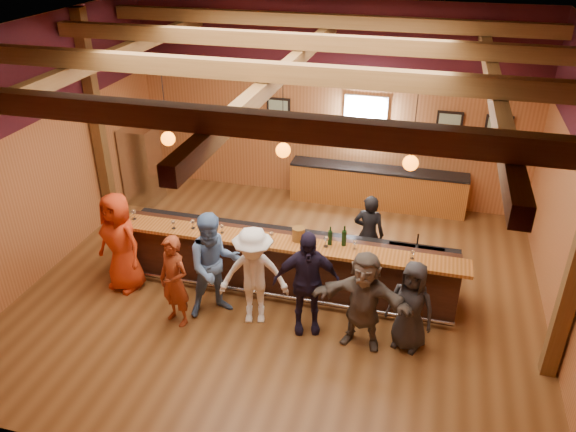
{
  "coord_description": "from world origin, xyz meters",
  "views": [
    {
      "loc": [
        2.23,
        -8.04,
        6.05
      ],
      "look_at": [
        0.0,
        0.3,
        1.35
      ],
      "focal_mm": 35.0,
      "sensor_mm": 36.0,
      "label": 1
    }
  ],
  "objects_px": {
    "customer_redvest": "(174,281)",
    "customer_denim": "(214,265)",
    "stainless_fridge": "(142,165)",
    "bar_counter": "(287,260)",
    "customer_navy": "(306,282)",
    "customer_brown": "(363,300)",
    "customer_dark": "(411,306)",
    "bottle_a": "(330,237)",
    "ice_bucket": "(299,234)",
    "customer_orange": "(120,242)",
    "customer_white": "(254,276)",
    "back_bar_cabinet": "(377,187)",
    "bartender": "(369,234)"
  },
  "relations": [
    {
      "from": "back_bar_cabinet",
      "to": "customer_navy",
      "type": "distance_m",
      "value": 4.73
    },
    {
      "from": "customer_navy",
      "to": "customer_brown",
      "type": "xyz_separation_m",
      "value": [
        0.93,
        -0.13,
        -0.07
      ]
    },
    {
      "from": "customer_redvest",
      "to": "customer_denim",
      "type": "bearing_deg",
      "value": 58.88
    },
    {
      "from": "back_bar_cabinet",
      "to": "stainless_fridge",
      "type": "bearing_deg",
      "value": -168.07
    },
    {
      "from": "customer_white",
      "to": "customer_dark",
      "type": "xyz_separation_m",
      "value": [
        2.51,
        0.03,
        -0.12
      ]
    },
    {
      "from": "bar_counter",
      "to": "customer_redvest",
      "type": "relative_size",
      "value": 3.92
    },
    {
      "from": "customer_denim",
      "to": "customer_orange",
      "type": "bearing_deg",
      "value": 137.66
    },
    {
      "from": "bar_counter",
      "to": "customer_orange",
      "type": "relative_size",
      "value": 3.37
    },
    {
      "from": "customer_denim",
      "to": "ice_bucket",
      "type": "height_order",
      "value": "customer_denim"
    },
    {
      "from": "bartender",
      "to": "bar_counter",
      "type": "bearing_deg",
      "value": 35.61
    },
    {
      "from": "bar_counter",
      "to": "customer_brown",
      "type": "height_order",
      "value": "customer_brown"
    },
    {
      "from": "customer_redvest",
      "to": "bartender",
      "type": "bearing_deg",
      "value": 60.93
    },
    {
      "from": "customer_navy",
      "to": "customer_white",
      "type": "bearing_deg",
      "value": 164.07
    },
    {
      "from": "stainless_fridge",
      "to": "customer_navy",
      "type": "height_order",
      "value": "customer_navy"
    },
    {
      "from": "customer_brown",
      "to": "bar_counter",
      "type": "bearing_deg",
      "value": 146.22
    },
    {
      "from": "customer_denim",
      "to": "customer_white",
      "type": "distance_m",
      "value": 0.7
    },
    {
      "from": "stainless_fridge",
      "to": "customer_denim",
      "type": "xyz_separation_m",
      "value": [
        3.17,
        -3.52,
        0.04
      ]
    },
    {
      "from": "stainless_fridge",
      "to": "customer_navy",
      "type": "distance_m",
      "value": 5.92
    },
    {
      "from": "customer_orange",
      "to": "customer_denim",
      "type": "bearing_deg",
      "value": 8.24
    },
    {
      "from": "customer_orange",
      "to": "customer_denim",
      "type": "height_order",
      "value": "customer_denim"
    },
    {
      "from": "bar_counter",
      "to": "back_bar_cabinet",
      "type": "height_order",
      "value": "bar_counter"
    },
    {
      "from": "customer_orange",
      "to": "customer_brown",
      "type": "height_order",
      "value": "customer_orange"
    },
    {
      "from": "customer_white",
      "to": "customer_denim",
      "type": "bearing_deg",
      "value": 162.39
    },
    {
      "from": "back_bar_cabinet",
      "to": "customer_brown",
      "type": "bearing_deg",
      "value": -85.7
    },
    {
      "from": "customer_brown",
      "to": "bottle_a",
      "type": "height_order",
      "value": "customer_brown"
    },
    {
      "from": "bar_counter",
      "to": "customer_white",
      "type": "relative_size",
      "value": 3.59
    },
    {
      "from": "customer_denim",
      "to": "customer_brown",
      "type": "height_order",
      "value": "customer_denim"
    },
    {
      "from": "customer_denim",
      "to": "customer_dark",
      "type": "xyz_separation_m",
      "value": [
        3.2,
        -0.02,
        -0.18
      ]
    },
    {
      "from": "customer_orange",
      "to": "customer_white",
      "type": "height_order",
      "value": "customer_orange"
    },
    {
      "from": "customer_brown",
      "to": "bottle_a",
      "type": "bearing_deg",
      "value": 130.4
    },
    {
      "from": "bar_counter",
      "to": "customer_dark",
      "type": "height_order",
      "value": "customer_dark"
    },
    {
      "from": "customer_orange",
      "to": "ice_bucket",
      "type": "xyz_separation_m",
      "value": [
        3.08,
        0.6,
        0.3
      ]
    },
    {
      "from": "customer_orange",
      "to": "customer_redvest",
      "type": "distance_m",
      "value": 1.51
    },
    {
      "from": "customer_redvest",
      "to": "ice_bucket",
      "type": "relative_size",
      "value": 6.75
    },
    {
      "from": "bottle_a",
      "to": "customer_white",
      "type": "bearing_deg",
      "value": -138.93
    },
    {
      "from": "bottle_a",
      "to": "stainless_fridge",
      "type": "bearing_deg",
      "value": 151.68
    },
    {
      "from": "customer_orange",
      "to": "customer_white",
      "type": "xyz_separation_m",
      "value": [
        2.57,
        -0.32,
        -0.06
      ]
    },
    {
      "from": "bartender",
      "to": "customer_navy",
      "type": "bearing_deg",
      "value": 72.91
    },
    {
      "from": "stainless_fridge",
      "to": "bar_counter",
      "type": "bearing_deg",
      "value": -30.76
    },
    {
      "from": "customer_navy",
      "to": "bottle_a",
      "type": "bearing_deg",
      "value": 61.21
    },
    {
      "from": "customer_navy",
      "to": "back_bar_cabinet",
      "type": "bearing_deg",
      "value": 66.13
    },
    {
      "from": "customer_orange",
      "to": "customer_dark",
      "type": "height_order",
      "value": "customer_orange"
    },
    {
      "from": "customer_redvest",
      "to": "ice_bucket",
      "type": "bearing_deg",
      "value": 57.49
    },
    {
      "from": "customer_white",
      "to": "customer_brown",
      "type": "height_order",
      "value": "customer_white"
    },
    {
      "from": "customer_redvest",
      "to": "ice_bucket",
      "type": "xyz_separation_m",
      "value": [
        1.74,
        1.28,
        0.42
      ]
    },
    {
      "from": "ice_bucket",
      "to": "bartender",
      "type": "bearing_deg",
      "value": 44.56
    },
    {
      "from": "customer_white",
      "to": "customer_dark",
      "type": "bearing_deg",
      "value": -12.74
    },
    {
      "from": "customer_orange",
      "to": "back_bar_cabinet",
      "type": "bearing_deg",
      "value": 63.85
    },
    {
      "from": "customer_orange",
      "to": "customer_dark",
      "type": "bearing_deg",
      "value": 13.03
    },
    {
      "from": "customer_redvest",
      "to": "customer_brown",
      "type": "bearing_deg",
      "value": 25.92
    }
  ]
}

